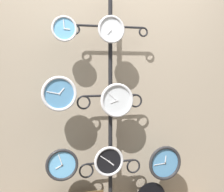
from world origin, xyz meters
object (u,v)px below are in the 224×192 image
object	(u,v)px
display_stand	(110,144)
clock_top_center	(111,29)
clock_middle_left	(59,94)
clock_bottom_right	(165,163)
clock_top_left	(64,29)
clock_bottom_center	(109,161)
clock_bottom_left	(62,165)
clock_middle_center	(117,100)

from	to	relation	value
display_stand	clock_top_center	world-z (taller)	display_stand
clock_middle_left	clock_bottom_right	xyz separation A→B (m)	(0.96, 0.01, -0.66)
clock_bottom_right	clock_top_center	bearing A→B (deg)	-177.95
clock_top_left	clock_bottom_right	size ratio (longest dim) A/B	0.65
display_stand	clock_middle_left	xyz separation A→B (m)	(-0.46, -0.10, 0.47)
clock_top_center	clock_bottom_center	bearing A→B (deg)	153.35
clock_top_left	clock_bottom_left	xyz separation A→B (m)	(-0.04, -0.02, -1.11)
clock_middle_left	clock_bottom_right	distance (m)	1.17
clock_top_left	display_stand	bearing A→B (deg)	12.36
clock_bottom_right	clock_bottom_left	bearing A→B (deg)	-178.93
clock_top_left	clock_middle_left	distance (m)	0.52
clock_middle_center	clock_bottom_left	xyz separation A→B (m)	(-0.48, -0.01, -0.52)
clock_middle_center	clock_bottom_center	world-z (taller)	clock_middle_center
clock_middle_left	clock_middle_center	world-z (taller)	clock_middle_left
display_stand	clock_middle_center	world-z (taller)	display_stand
clock_top_center	display_stand	bearing A→B (deg)	76.70
clock_bottom_left	clock_bottom_right	distance (m)	0.95
clock_middle_left	clock_bottom_center	world-z (taller)	clock_middle_left
display_stand	clock_bottom_center	world-z (taller)	display_stand
clock_middle_center	clock_bottom_left	bearing A→B (deg)	-178.97
clock_middle_left	clock_bottom_center	bearing A→B (deg)	0.38
clock_top_center	clock_bottom_right	bearing A→B (deg)	2.05
clock_top_left	clock_bottom_right	xyz separation A→B (m)	(0.91, 0.00, -1.18)
clock_top_left	clock_top_center	bearing A→B (deg)	-2.58
clock_middle_center	clock_bottom_right	bearing A→B (deg)	1.12
clock_bottom_center	clock_bottom_right	distance (m)	0.54
display_stand	clock_top_center	xyz separation A→B (m)	(-0.03, -0.11, 1.00)
clock_middle_center	clock_bottom_right	world-z (taller)	clock_middle_center
clock_top_left	clock_bottom_left	world-z (taller)	clock_top_left
clock_middle_center	clock_bottom_left	world-z (taller)	clock_middle_center
clock_top_left	clock_bottom_right	bearing A→B (deg)	0.07
clock_bottom_left	clock_bottom_right	bearing A→B (deg)	1.07
display_stand	clock_middle_left	size ratio (longest dim) A/B	7.22
clock_middle_left	clock_bottom_right	bearing A→B (deg)	0.72
clock_top_center	clock_bottom_center	distance (m)	1.12
clock_top_center	clock_bottom_left	bearing A→B (deg)	179.87
display_stand	clock_middle_center	xyz separation A→B (m)	(0.03, -0.10, 0.40)
display_stand	clock_bottom_center	xyz separation A→B (m)	(-0.04, -0.10, -0.12)
clock_bottom_left	clock_middle_left	bearing A→B (deg)	157.71
clock_middle_center	clock_bottom_left	distance (m)	0.71
clock_bottom_center	clock_middle_left	bearing A→B (deg)	-179.62
display_stand	clock_middle_left	world-z (taller)	display_stand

